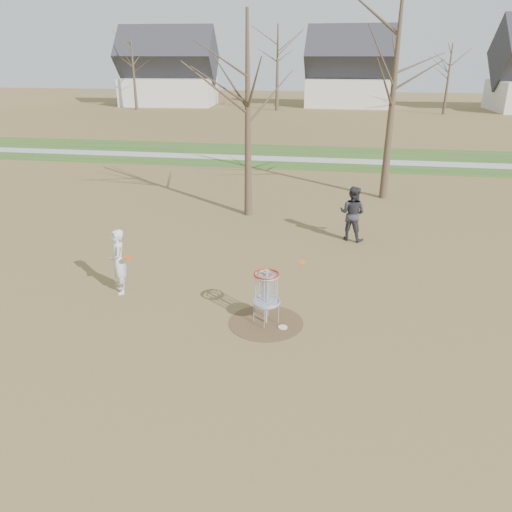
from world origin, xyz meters
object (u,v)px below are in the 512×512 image
Objects in this scene: player_standing at (118,262)px; disc_golf_basket at (266,289)px; player_throwing at (352,213)px; disc_grounded at (283,327)px.

disc_golf_basket is (4.11, -1.00, 0.03)m from player_standing.
player_standing is at bearing 60.90° from player_throwing.
disc_grounded is at bearing -22.28° from disc_golf_basket.
player_throwing is 8.62× the size of disc_grounded.
disc_grounded is 1.00m from disc_golf_basket.
player_standing is 0.94× the size of player_throwing.
disc_golf_basket is (-0.42, 0.17, 0.89)m from disc_grounded.
player_throwing is (6.15, 5.23, 0.06)m from player_standing.
disc_grounded is at bearing 49.04° from player_standing.
player_standing is at bearing 165.48° from disc_grounded.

